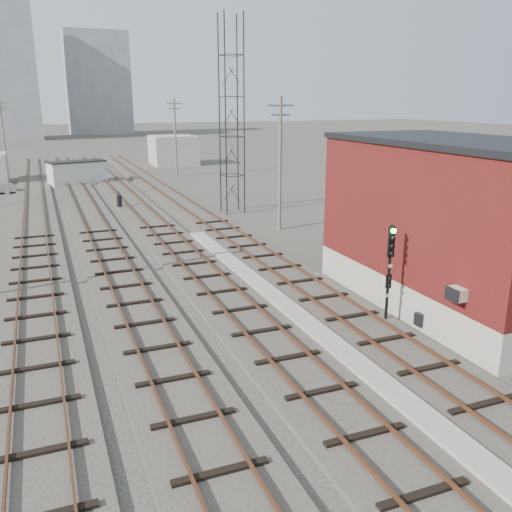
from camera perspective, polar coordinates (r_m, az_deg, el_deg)
ground at (r=67.01m, az=-14.18°, el=8.10°), size 320.00×320.00×0.00m
track_right at (r=47.05m, az=-7.55°, el=5.37°), size 3.20×90.00×0.39m
track_mid_right at (r=46.25m, az=-12.37°, el=4.95°), size 3.20×90.00×0.39m
track_mid_left at (r=45.80m, az=-17.31°, el=4.49°), size 3.20×90.00×0.39m
track_left at (r=45.69m, az=-22.31°, el=3.98°), size 3.20×90.00×0.39m
platform_curb at (r=23.54m, az=3.05°, el=-5.37°), size 0.90×28.00×0.26m
brick_building at (r=24.68m, az=20.15°, el=3.17°), size 6.54×12.20×7.22m
lattice_tower at (r=43.30m, az=-2.58°, el=14.43°), size 1.60×1.60×15.00m
utility_pole_left_c at (r=76.05m, az=-25.08°, el=11.63°), size 1.80×0.24×9.00m
utility_pole_right_a at (r=37.35m, az=2.55°, el=10.01°), size 1.80×0.24×9.00m
utility_pole_right_b at (r=65.78m, az=-8.49°, el=12.47°), size 1.80×0.24×9.00m
apartment_right at (r=156.82m, az=-16.33°, el=17.01°), size 16.00×12.00×26.00m
shed_right at (r=78.20m, az=-8.69°, el=10.95°), size 6.00×6.00×4.00m
signal_mast at (r=22.00m, az=13.90°, el=-1.11°), size 0.40×0.41×4.08m
switch_stand at (r=46.67m, az=-14.20°, el=5.61°), size 0.42×0.42×1.37m
site_trailer at (r=62.06m, az=-18.33°, el=8.35°), size 6.39×4.01×2.49m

